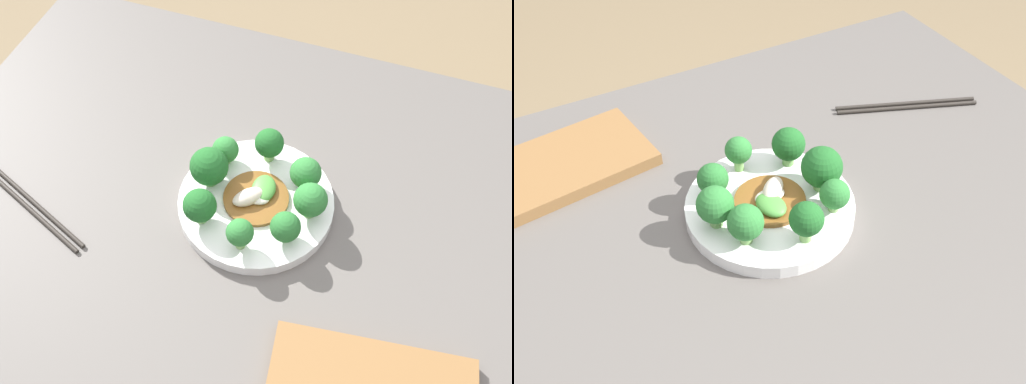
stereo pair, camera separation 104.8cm
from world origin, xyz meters
TOP-DOWN VIEW (x-y plane):
  - table at (0.00, 0.00)m, footprint 1.19×0.81m
  - plate at (0.03, -0.01)m, footprint 0.24×0.24m
  - broccoli_northwest at (-0.03, 0.04)m, footprint 0.05×0.05m
  - broccoli_south at (0.04, -0.09)m, footprint 0.05×0.05m
  - broccoli_northeast at (0.10, 0.05)m, footprint 0.05×0.05m
  - broccoli_southeast at (0.10, -0.06)m, footprint 0.04×0.04m
  - broccoli_southwest at (-0.03, -0.06)m, footprint 0.05×0.05m
  - broccoli_east at (0.11, -0.02)m, footprint 0.06×0.06m
  - broccoli_west at (-0.05, -0.01)m, footprint 0.05×0.05m
  - broccoli_north at (0.02, 0.08)m, footprint 0.04×0.04m
  - stirfry_center at (0.03, -0.01)m, footprint 0.10×0.10m
  - chopsticks at (0.37, 0.11)m, footprint 0.24×0.11m
  - cutting_board at (-0.21, 0.23)m, footprint 0.28×0.19m

SIDE VIEW (x-z plane):
  - table at x=0.00m, z-range 0.00..0.72m
  - chopsticks at x=0.37m, z-range 0.72..0.73m
  - cutting_board at x=-0.21m, z-range 0.72..0.74m
  - plate at x=0.03m, z-range 0.72..0.74m
  - stirfry_center at x=0.03m, z-range 0.74..0.76m
  - broccoli_southeast at x=0.10m, z-range 0.74..0.80m
  - broccoli_northwest at x=-0.03m, z-range 0.75..0.80m
  - broccoli_southwest at x=-0.03m, z-range 0.75..0.81m
  - broccoli_north at x=0.02m, z-range 0.75..0.81m
  - broccoli_west at x=-0.05m, z-range 0.75..0.81m
  - broccoli_northeast at x=0.10m, z-range 0.75..0.81m
  - broccoli_south at x=0.04m, z-range 0.75..0.81m
  - broccoli_east at x=0.11m, z-range 0.75..0.81m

